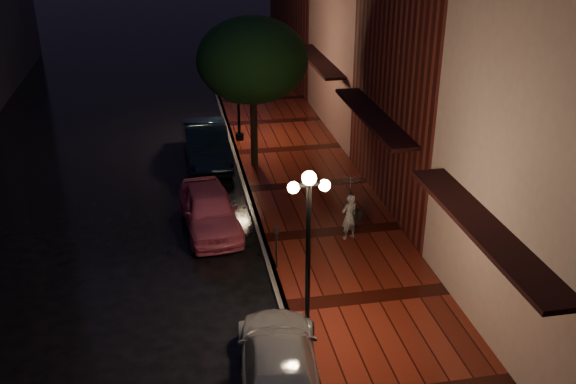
{
  "coord_description": "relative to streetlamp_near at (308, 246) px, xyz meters",
  "views": [
    {
      "loc": [
        -2.45,
        -17.43,
        9.84
      ],
      "look_at": [
        0.92,
        0.55,
        1.4
      ],
      "focal_mm": 40.0,
      "sensor_mm": 36.0,
      "label": 1
    }
  ],
  "objects": [
    {
      "name": "curb",
      "position": [
        -0.35,
        5.0,
        -2.53
      ],
      "size": [
        0.25,
        60.0,
        0.15
      ],
      "primitive_type": "cube",
      "color": "#595451",
      "rests_on": "ground"
    },
    {
      "name": "storefront_mid",
      "position": [
        6.65,
        7.0,
        2.9
      ],
      "size": [
        5.0,
        8.0,
        11.0
      ],
      "primitive_type": "cube",
      "color": "#511914",
      "rests_on": "ground"
    },
    {
      "name": "parking_meter",
      "position": [
        -0.2,
        3.2,
        -1.65
      ],
      "size": [
        0.14,
        0.12,
        1.33
      ],
      "rotation": [
        0.0,
        0.0,
        0.22
      ],
      "color": "black",
      "rests_on": "sidewalk"
    },
    {
      "name": "pink_car",
      "position": [
        -1.88,
        6.17,
        -1.89
      ],
      "size": [
        2.02,
        4.27,
        1.41
      ],
      "primitive_type": "imported",
      "rotation": [
        0.0,
        0.0,
        0.09
      ],
      "color": "#D75875",
      "rests_on": "ground"
    },
    {
      "name": "street_tree",
      "position": [
        0.26,
        10.99,
        1.64
      ],
      "size": [
        4.16,
        4.16,
        5.8
      ],
      "color": "black",
      "rests_on": "sidewalk"
    },
    {
      "name": "streetlamp_near",
      "position": [
        0.0,
        0.0,
        0.0
      ],
      "size": [
        0.96,
        0.36,
        4.31
      ],
      "color": "black",
      "rests_on": "sidewalk"
    },
    {
      "name": "navy_car",
      "position": [
        -1.56,
        12.11,
        -1.82
      ],
      "size": [
        1.81,
        4.8,
        1.56
      ],
      "primitive_type": "imported",
      "rotation": [
        0.0,
        0.0,
        0.03
      ],
      "color": "black",
      "rests_on": "ground"
    },
    {
      "name": "ground",
      "position": [
        -0.35,
        5.0,
        -2.6
      ],
      "size": [
        120.0,
        120.0,
        0.0
      ],
      "primitive_type": "plane",
      "color": "black",
      "rests_on": "ground"
    },
    {
      "name": "woman_with_umbrella",
      "position": [
        2.3,
        4.49,
        -1.07
      ],
      "size": [
        0.87,
        0.88,
        2.09
      ],
      "rotation": [
        0.0,
        0.0,
        3.46
      ],
      "color": "white",
      "rests_on": "sidewalk"
    },
    {
      "name": "streetlamp_far",
      "position": [
        0.0,
        14.0,
        0.0
      ],
      "size": [
        0.96,
        0.36,
        4.31
      ],
      "color": "black",
      "rests_on": "sidewalk"
    },
    {
      "name": "storefront_far",
      "position": [
        6.65,
        15.0,
        1.9
      ],
      "size": [
        5.0,
        8.0,
        9.0
      ],
      "primitive_type": "cube",
      "color": "#8C5951",
      "rests_on": "ground"
    },
    {
      "name": "sidewalk",
      "position": [
        1.9,
        5.0,
        -2.53
      ],
      "size": [
        4.5,
        60.0,
        0.15
      ],
      "primitive_type": "cube",
      "color": "#43130C",
      "rests_on": "ground"
    },
    {
      "name": "silver_car",
      "position": [
        -0.95,
        -1.5,
        -1.97
      ],
      "size": [
        2.25,
        4.53,
        1.27
      ],
      "primitive_type": "imported",
      "rotation": [
        0.0,
        0.0,
        3.03
      ],
      "color": "#929299",
      "rests_on": "ground"
    }
  ]
}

